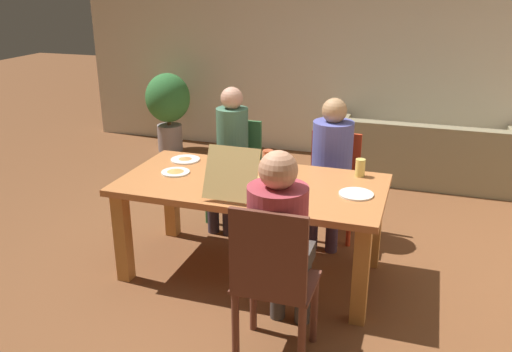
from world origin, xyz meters
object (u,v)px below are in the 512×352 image
drinking_glass_1 (360,168)px  plate_1 (356,194)px  plate_0 (185,159)px  person_1 (280,236)px  couch (422,157)px  plate_2 (231,164)px  chair_2 (333,176)px  pizza_box_0 (242,182)px  chair_1 (272,281)px  person_2 (331,158)px  drinking_glass_0 (268,159)px  potted_plant (168,104)px  chair_0 (236,166)px  plate_3 (176,171)px  dining_table (252,196)px  person_0 (230,147)px

drinking_glass_1 → plate_1: bearing=-85.7°
plate_0 → person_1: bearing=-44.5°
couch → drinking_glass_1: bearing=-101.0°
plate_0 → plate_2: size_ratio=1.09×
chair_2 → pizza_box_0: pizza_box_0 is taller
chair_1 → chair_2: 1.83m
person_2 → drinking_glass_0: size_ratio=8.53×
pizza_box_0 → potted_plant: size_ratio=0.52×
chair_0 → plate_3: 0.97m
person_1 → potted_plant: person_1 is taller
dining_table → plate_0: plate_0 is taller
pizza_box_0 → plate_0: pizza_box_0 is taller
plate_1 → pizza_box_0: bearing=-169.8°
plate_2 → potted_plant: 2.85m
chair_1 → drinking_glass_0: 1.34m
drinking_glass_0 → pizza_box_0: bearing=-95.1°
dining_table → drinking_glass_0: size_ratio=13.44×
plate_0 → chair_2: bearing=29.3°
person_0 → chair_2: person_0 is taller
chair_2 → plate_2: (-0.71, -0.60, 0.24)m
person_0 → potted_plant: (-1.52, 1.80, -0.10)m
chair_1 → plate_0: size_ratio=4.22×
dining_table → person_1: size_ratio=1.50×
plate_3 → couch: bearing=55.2°
chair_2 → plate_1: chair_2 is taller
dining_table → plate_2: bearing=131.9°
couch → plate_2: bearing=-122.8°
dining_table → person_2: size_ratio=1.58×
plate_1 → drinking_glass_1: drinking_glass_1 is taller
chair_2 → couch: 1.78m
dining_table → drinking_glass_1: 0.83m
person_0 → couch: bearing=47.0°
chair_0 → couch: size_ratio=0.42×
dining_table → drinking_glass_0: 0.38m
dining_table → couch: (1.14, 2.52, -0.37)m
plate_0 → plate_3: same height
chair_1 → pizza_box_0: bearing=120.4°
chair_0 → drinking_glass_0: 0.84m
person_2 → couch: person_2 is taller
person_2 → plate_2: person_2 is taller
dining_table → drinking_glass_1: (0.72, 0.36, 0.18)m
chair_1 → plate_0: chair_1 is taller
chair_2 → person_2: bearing=-90.0°
chair_1 → plate_2: bearing=119.9°
drinking_glass_0 → potted_plant: size_ratio=0.14×
chair_2 → couch: bearing=66.2°
chair_0 → plate_0: bearing=-106.7°
plate_2 → potted_plant: potted_plant is taller
person_1 → chair_0: bearing=117.7°
dining_table → couch: bearing=65.6°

